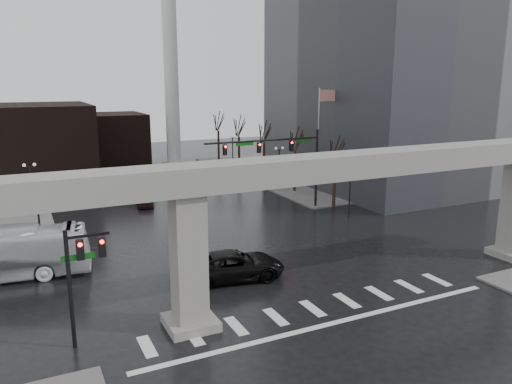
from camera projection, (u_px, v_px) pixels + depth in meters
ground at (303, 302)px, 29.54m from camera, size 160.00×160.00×0.00m
sidewalk_ne at (328, 170)px, 72.19m from camera, size 28.00×36.00×0.15m
elevated_guideway at (325, 186)px, 28.57m from camera, size 48.00×2.60×8.70m
office_tower at (395, 10)px, 59.65m from camera, size 22.00×26.00×42.00m
building_far_left at (20, 147)px, 59.35m from camera, size 16.00×14.00×10.00m
building_far_mid at (109, 141)px, 73.46m from camera, size 10.00×10.00×8.00m
smokestack at (171, 76)px, 69.53m from camera, size 3.60×3.60×30.00m
signal_mast_arm at (284, 153)px, 48.59m from camera, size 12.12×0.43×8.00m
signal_left_pole at (80, 267)px, 23.87m from camera, size 2.30×0.30×6.00m
flagpole_assembly at (321, 130)px, 53.70m from camera, size 2.06×0.12×12.00m
lamp_right_0 at (350, 182)px, 46.81m from camera, size 1.22×0.32×5.11m
lamp_right_1 at (279, 161)px, 59.10m from camera, size 1.22×0.32×5.11m
lamp_right_2 at (233, 147)px, 71.39m from camera, size 1.22×0.32×5.11m
lamp_left_0 at (38, 215)px, 35.32m from camera, size 1.22×0.32×5.11m
lamp_left_1 at (31, 180)px, 47.61m from camera, size 1.22×0.32×5.11m
lamp_left_2 at (26, 159)px, 59.90m from camera, size 1.22×0.32×5.11m
tree_right_0 at (335, 180)px, 50.93m from camera, size 1.09×1.58×7.50m
tree_right_1 at (295, 168)px, 57.93m from camera, size 1.09×1.61×7.67m
tree_right_2 at (264, 158)px, 64.94m from camera, size 1.10×1.63×7.85m
tree_right_3 at (239, 150)px, 71.95m from camera, size 1.11×1.66×8.02m
tree_right_4 at (219, 143)px, 78.96m from camera, size 1.12×1.69×8.19m
pickup_truck at (234, 265)px, 32.77m from camera, size 7.11×4.13×1.86m
far_car at (145, 199)px, 51.84m from camera, size 2.28×4.28×1.39m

